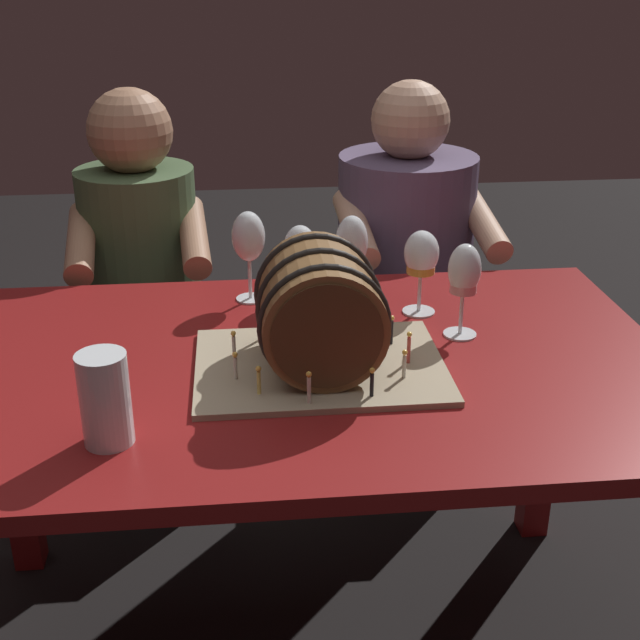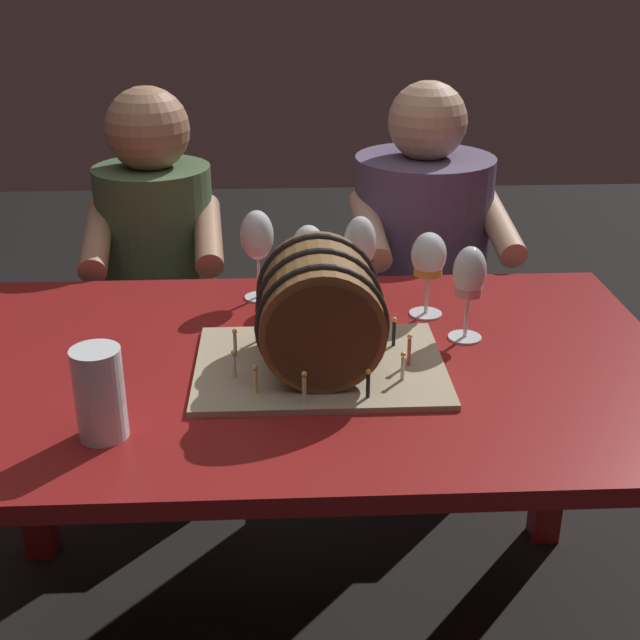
# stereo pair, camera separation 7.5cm
# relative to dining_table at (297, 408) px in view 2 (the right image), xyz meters

# --- Properties ---
(dining_table) EXTENTS (1.45, 0.88, 0.74)m
(dining_table) POSITION_rel_dining_table_xyz_m (0.00, 0.00, 0.00)
(dining_table) COLOR maroon
(dining_table) RESTS_ON ground
(barrel_cake) EXTENTS (0.46, 0.34, 0.24)m
(barrel_cake) POSITION_rel_dining_table_xyz_m (0.04, -0.04, 0.21)
(barrel_cake) COLOR tan
(barrel_cake) RESTS_ON dining_table
(wine_glass_rose) EXTENTS (0.07, 0.07, 0.19)m
(wine_glass_rose) POSITION_rel_dining_table_xyz_m (0.34, 0.08, 0.24)
(wine_glass_rose) COLOR white
(wine_glass_rose) RESTS_ON dining_table
(wine_glass_red) EXTENTS (0.07, 0.07, 0.19)m
(wine_glass_red) POSITION_rel_dining_table_xyz_m (0.15, 0.30, 0.23)
(wine_glass_red) COLOR white
(wine_glass_red) RESTS_ON dining_table
(wine_glass_empty) EXTENTS (0.07, 0.07, 0.20)m
(wine_glass_empty) POSITION_rel_dining_table_xyz_m (-0.08, 0.32, 0.25)
(wine_glass_empty) COLOR white
(wine_glass_empty) RESTS_ON dining_table
(wine_glass_white) EXTENTS (0.07, 0.07, 0.17)m
(wine_glass_white) POSITION_rel_dining_table_xyz_m (0.04, 0.30, 0.22)
(wine_glass_white) COLOR white
(wine_glass_white) RESTS_ON dining_table
(wine_glass_amber) EXTENTS (0.07, 0.07, 0.18)m
(wine_glass_amber) POSITION_rel_dining_table_xyz_m (0.28, 0.21, 0.23)
(wine_glass_amber) COLOR white
(wine_glass_amber) RESTS_ON dining_table
(beer_pint) EXTENTS (0.08, 0.08, 0.15)m
(beer_pint) POSITION_rel_dining_table_xyz_m (-0.32, -0.26, 0.18)
(beer_pint) COLOR white
(beer_pint) RESTS_ON dining_table
(person_seated_left) EXTENTS (0.38, 0.47, 1.14)m
(person_seated_left) POSITION_rel_dining_table_xyz_m (-0.36, 0.76, -0.12)
(person_seated_left) COLOR #2A3A24
(person_seated_left) RESTS_ON ground
(person_seated_right) EXTENTS (0.42, 0.50, 1.15)m
(person_seated_right) POSITION_rel_dining_table_xyz_m (0.36, 0.76, -0.09)
(person_seated_right) COLOR #372D40
(person_seated_right) RESTS_ON ground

